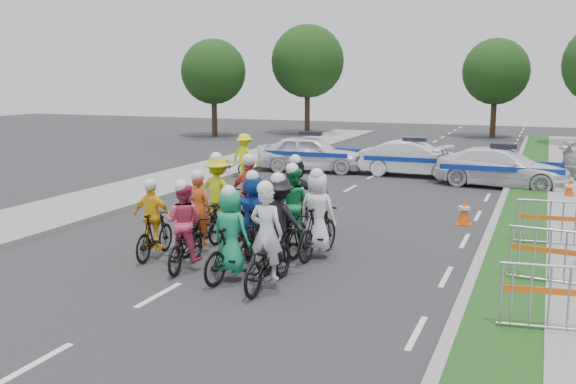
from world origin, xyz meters
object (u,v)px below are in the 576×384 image
at_px(rider_5, 254,219).
at_px(barrier_2, 562,225).
at_px(rider_10, 218,202).
at_px(parked_bike, 232,165).
at_px(rider_6, 200,224).
at_px(rider_1, 231,243).
at_px(rider_2, 184,235).
at_px(tree_0, 214,72).
at_px(cone_1, 569,189).
at_px(rider_8, 293,217).
at_px(marshal_hiviz, 245,156).
at_px(rider_11, 296,201).
at_px(rider_4, 279,231).
at_px(rider_3, 154,227).
at_px(barrier_1, 565,261).
at_px(rider_9, 251,205).
at_px(tree_3, 308,61).
at_px(police_car_1, 414,159).
at_px(tree_4, 496,72).
at_px(police_car_2, 502,168).
at_px(cone_0, 464,212).
at_px(barrier_0, 569,303).
at_px(police_car_0, 310,153).
at_px(rider_7, 318,223).
at_px(rider_0, 267,253).

bearing_deg(rider_5, barrier_2, -166.38).
distance_m(rider_10, parked_bike, 9.47).
bearing_deg(rider_6, rider_1, 138.99).
distance_m(rider_2, tree_0, 29.88).
distance_m(rider_6, cone_1, 12.47).
xyz_separation_m(rider_6, rider_8, (1.80, 1.06, 0.11)).
distance_m(rider_8, marshal_hiviz, 10.32).
bearing_deg(rider_11, tree_0, -53.39).
relative_size(rider_4, rider_11, 1.00).
distance_m(rider_8, rider_10, 2.36).
xyz_separation_m(marshal_hiviz, barrier_2, (11.11, -6.66, -0.30)).
distance_m(rider_2, rider_3, 1.10).
xyz_separation_m(rider_1, barrier_1, (5.90, 1.70, -0.16)).
relative_size(rider_4, rider_9, 0.97).
bearing_deg(tree_0, tree_3, 38.66).
distance_m(rider_6, police_car_1, 13.08).
distance_m(rider_5, barrier_2, 6.91).
distance_m(barrier_2, tree_0, 30.41).
xyz_separation_m(rider_1, rider_5, (-0.34, 1.76, 0.07)).
xyz_separation_m(cone_1, tree_0, (-21.02, 15.41, 3.85)).
distance_m(police_car_1, tree_4, 18.65).
distance_m(rider_4, cone_1, 11.71).
height_order(rider_3, police_car_1, rider_3).
bearing_deg(rider_8, rider_3, 42.94).
height_order(rider_5, police_car_2, rider_5).
xyz_separation_m(rider_6, tree_3, (-8.24, 29.15, 4.27)).
height_order(police_car_1, tree_3, tree_3).
distance_m(barrier_2, cone_0, 2.92).
height_order(rider_5, parked_bike, rider_5).
relative_size(rider_2, rider_9, 0.92).
relative_size(rider_10, barrier_2, 1.02).
distance_m(rider_3, rider_11, 3.77).
bearing_deg(rider_1, marshal_hiviz, -56.96).
bearing_deg(barrier_0, rider_1, 173.51).
relative_size(police_car_0, cone_0, 6.22).
bearing_deg(barrier_0, rider_7, 150.43).
height_order(rider_0, rider_7, rider_0).
distance_m(rider_2, police_car_2, 13.84).
bearing_deg(tree_0, rider_1, -61.00).
bearing_deg(cone_1, marshal_hiviz, 179.59).
bearing_deg(police_car_0, rider_7, -168.18).
distance_m(rider_2, barrier_2, 8.37).
bearing_deg(rider_0, rider_2, -12.83).
bearing_deg(rider_9, rider_10, -0.39).
xyz_separation_m(rider_0, cone_0, (2.73, 6.63, -0.32)).
height_order(rider_3, barrier_0, rider_3).
xyz_separation_m(rider_5, parked_bike, (-5.67, 10.10, -0.36)).
height_order(rider_1, rider_7, rider_7).
distance_m(rider_0, rider_8, 2.85).
xyz_separation_m(rider_5, rider_9, (-0.79, 1.49, -0.01)).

